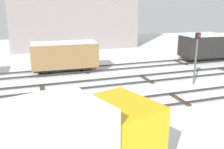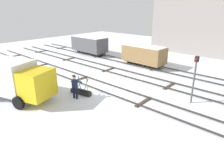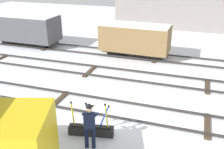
# 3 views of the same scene
# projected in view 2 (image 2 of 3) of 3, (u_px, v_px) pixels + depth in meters

# --- Properties ---
(ground_plane) EXTENTS (60.00, 60.00, 0.00)m
(ground_plane) POSITION_uv_depth(u_px,v_px,m) (107.00, 89.00, 16.07)
(ground_plane) COLOR silver
(track_main_line) EXTENTS (44.00, 1.94, 0.18)m
(track_main_line) POSITION_uv_depth(u_px,v_px,m) (107.00, 88.00, 16.04)
(track_main_line) COLOR #2D2B28
(track_main_line) RESTS_ON ground_plane
(track_siding_near) EXTENTS (44.00, 1.94, 0.18)m
(track_siding_near) POSITION_uv_depth(u_px,v_px,m) (136.00, 76.00, 18.89)
(track_siding_near) COLOR #2D2B28
(track_siding_near) RESTS_ON ground_plane
(track_siding_far) EXTENTS (44.00, 1.94, 0.18)m
(track_siding_far) POSITION_uv_depth(u_px,v_px,m) (155.00, 68.00, 21.54)
(track_siding_far) COLOR #2D2B28
(track_siding_far) RESTS_ON ground_plane
(switch_lever_frame) EXTENTS (1.84, 0.71, 1.45)m
(switch_lever_frame) POSITION_uv_depth(u_px,v_px,m) (81.00, 91.00, 15.10)
(switch_lever_frame) COLOR black
(switch_lever_frame) RESTS_ON ground_plane
(rail_worker) EXTENTS (0.63, 0.74, 1.84)m
(rail_worker) POSITION_uv_depth(u_px,v_px,m) (75.00, 85.00, 14.16)
(rail_worker) COLOR #111831
(rail_worker) RESTS_ON ground_plane
(delivery_truck) EXTENTS (5.72, 3.71, 2.86)m
(delivery_truck) POSITION_uv_depth(u_px,v_px,m) (16.00, 78.00, 13.88)
(delivery_truck) COLOR gold
(delivery_truck) RESTS_ON ground_plane
(signal_post) EXTENTS (0.24, 0.32, 3.37)m
(signal_post) POSITION_uv_depth(u_px,v_px,m) (195.00, 75.00, 13.12)
(signal_post) COLOR #4C4C4C
(signal_post) RESTS_ON ground_plane
(apartment_building) EXTENTS (14.88, 5.18, 11.30)m
(apartment_building) POSITION_uv_depth(u_px,v_px,m) (209.00, 13.00, 27.17)
(apartment_building) COLOR gray
(apartment_building) RESTS_ON ground_plane
(freight_car_mid_siding) EXTENTS (4.97, 2.23, 2.36)m
(freight_car_mid_siding) POSITION_uv_depth(u_px,v_px,m) (144.00, 54.00, 22.12)
(freight_car_mid_siding) COLOR #2D2B28
(freight_car_mid_siding) RESTS_ON ground_plane
(freight_car_back_track) EXTENTS (5.46, 2.33, 2.51)m
(freight_car_back_track) POSITION_uv_depth(u_px,v_px,m) (89.00, 44.00, 27.86)
(freight_car_back_track) COLOR #2D2B28
(freight_car_back_track) RESTS_ON ground_plane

